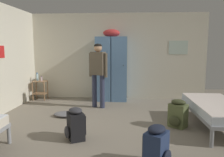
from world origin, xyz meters
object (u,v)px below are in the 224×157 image
Objects in this scene: water_bottle at (37,77)px; clothes_pile_grey at (66,114)px; backpack_olive at (178,114)px; backpack_black at (75,124)px; shelf_unit at (40,88)px; person_traveler at (98,69)px; bed_right at (217,108)px; locker_bank at (111,68)px; lotion_bottle at (41,79)px; backpack_navy at (157,147)px.

clothes_pile_grey is at bearing -50.40° from water_bottle.
backpack_olive is at bearing -12.69° from clothes_pile_grey.
clothes_pile_grey is (-0.50, 1.24, -0.21)m from backpack_black.
shelf_unit is 2.38× the size of water_bottle.
backpack_black is at bearing -57.47° from water_bottle.
person_traveler is at bearing 86.25° from backpack_black.
bed_right is at bearing -25.14° from shelf_unit.
clothes_pile_grey is at bearing -128.08° from person_traveler.
shelf_unit is at bearing 158.29° from person_traveler.
locker_bank reaches higher than bed_right.
lotion_bottle reaches higher than backpack_olive.
locker_bank reaches higher than clothes_pile_grey.
water_bottle is 2.12m from clothes_pile_grey.
backpack_olive is at bearing 67.85° from backpack_navy.
backpack_black is at bearing -159.11° from backpack_olive.
water_bottle is at bearing 129.60° from clothes_pile_grey.
person_traveler is (1.84, -0.73, 0.65)m from shelf_unit.
backpack_olive is at bearing 20.89° from backpack_black.
backpack_navy is (0.84, -3.65, -0.71)m from locker_bank.
lotion_bottle is 0.29× the size of backpack_olive.
backpack_navy is at bearing -112.15° from backpack_olive.
water_bottle reaches higher than backpack_black.
lotion_bottle is (0.07, -0.04, 0.30)m from shelf_unit.
shelf_unit is 2.08m from person_traveler.
bed_right is (2.19, -2.13, -0.59)m from locker_bank.
backpack_olive is (0.60, 1.48, 0.00)m from backpack_navy.
shelf_unit is 3.26m from backpack_black.
backpack_navy is 1.59m from backpack_olive.
clothes_pile_grey is (-1.76, 2.01, -0.21)m from backpack_navy.
lotion_bottle is at bearing -176.01° from locker_bank.
person_traveler is 3.00× the size of backpack_black.
locker_bank reaches higher than lotion_bottle.
locker_bank is at bearing 3.99° from lotion_bottle.
water_bottle reaches higher than lotion_bottle.
bed_right is 3.45× the size of backpack_olive.
lotion_bottle is 0.28× the size of clothes_pile_grey.
lotion_bottle is at bearing 129.59° from backpack_navy.
shelf_unit is at bearing 129.94° from backpack_navy.
water_bottle is 0.43× the size of backpack_navy.
water_bottle is 0.43× the size of backpack_black.
water_bottle is 1.50× the size of lotion_bottle.
backpack_olive is (1.44, -2.17, -0.71)m from locker_bank.
lotion_bottle is 1.97m from clothes_pile_grey.
backpack_navy and backpack_olive have the same top height.
backpack_navy is (-1.35, -1.52, -0.12)m from bed_right.
locker_bank is 13.01× the size of lotion_bottle.
water_bottle reaches higher than backpack_olive.
lotion_bottle is 4.56m from backpack_navy.
shelf_unit is 3.58× the size of lotion_bottle.
shelf_unit is 4.62m from backpack_navy.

